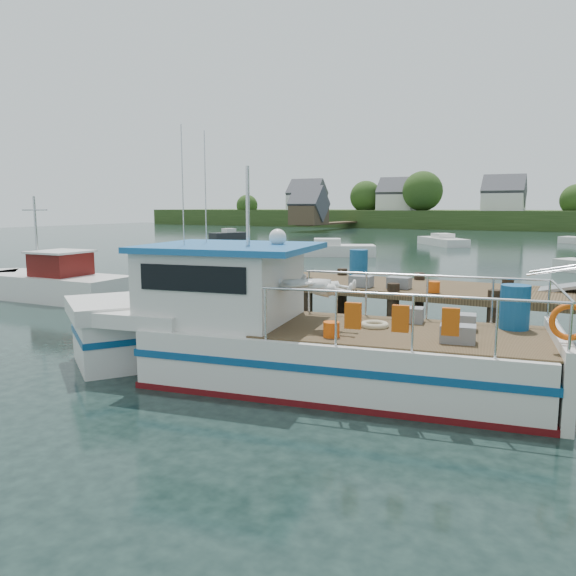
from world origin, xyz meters
The scene contains 8 objects.
ground_plane centered at (0.00, 0.00, 0.00)m, with size 160.00×160.00×0.00m, color black.
far_shore centered at (0.01, 82.37, 2.10)m, with size 140.00×42.55×9.22m.
lobster_boat centered at (0.87, -5.33, 0.95)m, with size 10.99×4.61×5.23m.
work_boat centered at (-12.19, -0.54, 0.63)m, with size 7.55×2.54×3.97m.
moored_rowboat centered at (-8.29, 9.06, 0.46)m, with size 3.66×4.30×1.24m.
moored_a centered at (-10.16, 21.99, 0.47)m, with size 7.19×4.99×1.26m.
moored_d centered at (-5.20, 37.06, 0.41)m, with size 5.70×6.45×1.10m.
moored_e centered at (-27.79, 35.58, 0.44)m, with size 2.80×4.58×1.20m.
Camera 1 is at (6.30, -15.36, 3.59)m, focal length 35.00 mm.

